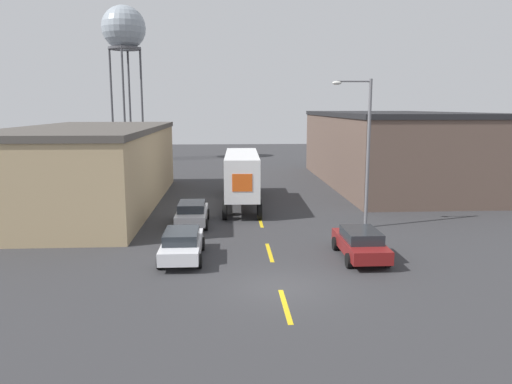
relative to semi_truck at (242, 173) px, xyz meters
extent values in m
plane|color=#333335|center=(1.03, -17.94, -2.39)|extent=(160.00, 160.00, 0.00)
cube|color=gold|center=(1.03, -19.88, -2.39)|extent=(0.20, 3.31, 0.01)
cube|color=gold|center=(1.03, -12.89, -2.39)|extent=(0.20, 3.31, 0.01)
cube|color=gold|center=(1.03, -5.90, -2.39)|extent=(0.20, 3.31, 0.01)
cube|color=tan|center=(-11.36, 0.24, 0.37)|extent=(9.81, 23.36, 5.53)
cube|color=#4C4742|center=(-11.36, 0.24, 3.34)|extent=(10.01, 23.56, 0.40)
cube|color=brown|center=(14.55, 9.44, 0.85)|extent=(12.06, 25.83, 6.48)
cube|color=#232326|center=(14.55, 9.44, 4.29)|extent=(12.26, 26.03, 0.40)
cube|color=black|center=(0.13, 5.20, -0.55)|extent=(2.29, 2.78, 2.61)
cube|color=white|center=(-0.03, -1.28, 0.21)|extent=(2.58, 9.70, 2.84)
cube|color=#E55619|center=(-0.15, -6.12, 0.21)|extent=(1.29, 0.06, 1.14)
cylinder|color=black|center=(1.31, 5.51, -1.85)|extent=(0.31, 1.09, 1.08)
cylinder|color=black|center=(-1.03, 5.57, -1.85)|extent=(0.31, 1.09, 1.08)
cylinder|color=black|center=(1.28, 4.42, -1.85)|extent=(0.31, 1.09, 1.08)
cylinder|color=black|center=(-1.06, 4.48, -1.85)|extent=(0.31, 1.09, 1.08)
cylinder|color=black|center=(1.07, -3.93, -1.85)|extent=(0.31, 1.09, 1.08)
cylinder|color=black|center=(-1.26, -3.88, -1.85)|extent=(0.31, 1.09, 1.08)
cylinder|color=black|center=(1.04, -5.33, -1.85)|extent=(0.31, 1.09, 1.08)
cylinder|color=black|center=(-1.30, -5.28, -1.85)|extent=(0.31, 1.09, 1.08)
cube|color=silver|center=(-3.34, -13.75, -1.74)|extent=(1.84, 4.73, 0.61)
cube|color=#23282D|center=(-3.34, -13.90, -1.18)|extent=(1.62, 2.46, 0.51)
cylinder|color=black|center=(-2.42, -12.29, -2.05)|extent=(0.22, 0.69, 0.69)
cylinder|color=black|center=(-4.26, -12.29, -2.05)|extent=(0.22, 0.69, 0.69)
cylinder|color=black|center=(-2.42, -15.22, -2.05)|extent=(0.22, 0.69, 0.69)
cylinder|color=black|center=(-4.26, -15.22, -2.05)|extent=(0.22, 0.69, 0.69)
cube|color=silver|center=(-3.34, -6.51, -1.74)|extent=(1.84, 4.73, 0.61)
cube|color=#23282D|center=(-3.34, -6.65, -1.18)|extent=(1.62, 2.46, 0.51)
cylinder|color=black|center=(-2.42, -5.05, -2.05)|extent=(0.22, 0.69, 0.69)
cylinder|color=black|center=(-4.26, -5.05, -2.05)|extent=(0.22, 0.69, 0.69)
cylinder|color=black|center=(-2.42, -7.98, -2.05)|extent=(0.22, 0.69, 0.69)
cylinder|color=black|center=(-4.26, -7.98, -2.05)|extent=(0.22, 0.69, 0.69)
cube|color=maroon|center=(5.41, -14.10, -1.74)|extent=(1.84, 4.73, 0.61)
cube|color=#23282D|center=(5.41, -14.24, -1.18)|extent=(1.62, 2.46, 0.51)
cylinder|color=black|center=(6.33, -12.63, -2.05)|extent=(0.22, 0.69, 0.69)
cylinder|color=black|center=(4.49, -12.63, -2.05)|extent=(0.22, 0.69, 0.69)
cylinder|color=black|center=(6.33, -15.56, -2.05)|extent=(0.22, 0.69, 0.69)
cylinder|color=black|center=(4.49, -15.56, -2.05)|extent=(0.22, 0.69, 0.69)
cylinder|color=#47474C|center=(-12.67, 32.57, 5.25)|extent=(0.28, 0.28, 15.29)
cylinder|color=#47474C|center=(-14.70, 34.60, 5.25)|extent=(0.28, 0.28, 15.29)
cylinder|color=#47474C|center=(-16.74, 32.57, 5.25)|extent=(0.28, 0.28, 15.29)
cylinder|color=#47474C|center=(-14.70, 30.53, 5.25)|extent=(0.28, 0.28, 15.29)
cylinder|color=#4C4C51|center=(-14.70, 32.57, 12.69)|extent=(4.35, 4.35, 0.30)
sphere|color=#939EA8|center=(-14.70, 32.57, 15.37)|extent=(5.82, 5.82, 5.82)
cylinder|color=slate|center=(7.43, -7.86, 2.12)|extent=(0.20, 0.20, 9.02)
cylinder|color=slate|center=(6.41, -7.86, 6.47)|extent=(2.03, 0.11, 0.11)
ellipsoid|color=silver|center=(5.40, -7.86, 6.37)|extent=(0.56, 0.32, 0.22)
camera|label=1|loc=(-1.10, -37.51, 5.00)|focal=35.00mm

